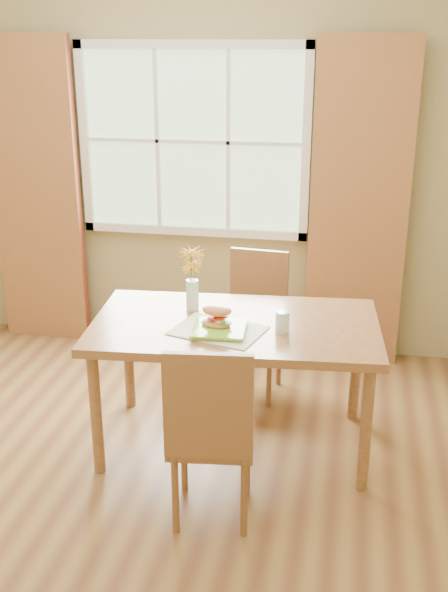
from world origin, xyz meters
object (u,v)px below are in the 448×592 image
flower_vase (192,273)px  chair_far (255,316)px  dining_table (235,336)px  croissant_sandwich (217,317)px  chair_near (211,428)px  water_glass (282,322)px

flower_vase → chair_far: bearing=63.9°
chair_far → dining_table: bearing=-85.2°
chair_far → croissant_sandwich: size_ratio=5.04×
dining_table → chair_near: chair_near is taller
croissant_sandwich → flower_vase: bearing=137.3°
chair_far → croissant_sandwich: 0.89m
croissant_sandwich → water_glass: size_ratio=1.64×
croissant_sandwich → water_glass: croissant_sandwich is taller
chair_far → flower_vase: 0.77m
dining_table → chair_near: bearing=-93.6°
chair_far → water_glass: bearing=-66.5°
chair_far → croissant_sandwich: chair_far is taller
dining_table → chair_far: chair_far is taller
chair_far → chair_near: bearing=-84.6°
dining_table → flower_vase: 0.42m
chair_far → flower_vase: flower_vase is taller
dining_table → croissant_sandwich: croissant_sandwich is taller
chair_near → croissant_sandwich: bearing=92.0°
dining_table → chair_far: size_ratio=1.75×
chair_near → croissant_sandwich: chair_near is taller
croissant_sandwich → water_glass: 0.34m
flower_vase → croissant_sandwich: bearing=-54.3°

